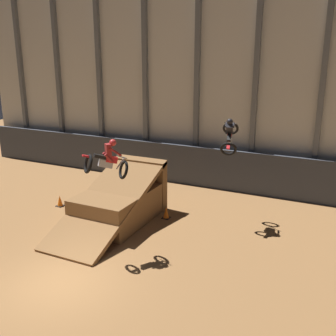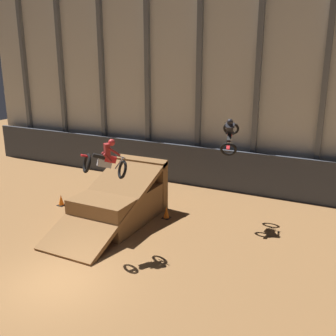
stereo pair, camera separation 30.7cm
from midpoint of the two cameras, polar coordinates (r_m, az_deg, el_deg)
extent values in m
plane|color=olive|center=(14.59, -15.87, -15.75)|extent=(60.00, 60.00, 0.00)
cube|color=beige|center=(23.27, 4.01, 11.57)|extent=(32.00, 0.12, 11.41)
cube|color=slate|center=(30.79, -20.72, 11.73)|extent=(0.28, 0.28, 11.41)
cube|color=slate|center=(28.46, -15.88, 11.86)|extent=(0.28, 0.28, 11.41)
cube|color=slate|center=(26.36, -10.23, 11.91)|extent=(0.28, 0.28, 11.41)
cube|color=slate|center=(24.54, -3.67, 11.82)|extent=(0.28, 0.28, 11.41)
cube|color=slate|center=(23.08, 3.82, 11.54)|extent=(0.28, 0.28, 11.41)
cube|color=slate|center=(22.05, 12.14, 11.00)|extent=(0.28, 0.28, 11.41)
cube|color=slate|center=(21.50, 21.03, 10.18)|extent=(0.28, 0.28, 11.41)
cube|color=#383D47|center=(23.35, 3.07, 0.32)|extent=(31.36, 0.20, 2.38)
cube|color=brown|center=(18.71, -7.48, -5.34)|extent=(2.76, 4.44, 1.49)
cube|color=brown|center=(20.12, -4.48, -2.19)|extent=(2.82, 0.50, 2.48)
cube|color=olive|center=(17.80, -9.21, -4.85)|extent=(2.82, 6.42, 2.67)
torus|color=black|center=(15.07, -7.06, -0.27)|extent=(0.77, 0.71, 0.73)
torus|color=black|center=(14.62, -12.10, 0.62)|extent=(0.77, 0.71, 0.73)
cube|color=#B7B7BC|center=(14.79, -9.62, 0.64)|extent=(0.50, 0.56, 0.42)
cube|color=red|center=(14.81, -8.82, 1.27)|extent=(0.46, 0.51, 0.36)
cube|color=black|center=(14.68, -10.25, 1.61)|extent=(0.48, 0.54, 0.28)
cube|color=red|center=(14.54, -12.24, 1.66)|extent=(0.34, 0.37, 0.16)
cylinder|color=#B7B7BC|center=(14.96, -7.47, 0.71)|extent=(0.29, 0.34, 0.46)
cylinder|color=black|center=(14.91, -7.39, 1.62)|extent=(0.63, 0.28, 0.04)
cube|color=maroon|center=(14.70, -9.27, 2.52)|extent=(0.34, 0.32, 0.50)
sphere|color=red|center=(14.69, -8.61, 3.65)|extent=(0.41, 0.42, 0.32)
cylinder|color=maroon|center=(14.87, -9.42, 1.62)|extent=(0.30, 0.34, 0.40)
cylinder|color=maroon|center=(14.65, -9.16, 1.40)|extent=(0.30, 0.34, 0.40)
cylinder|color=maroon|center=(14.93, -8.57, 2.56)|extent=(0.35, 0.41, 0.38)
cylinder|color=maroon|center=(14.63, -8.20, 2.30)|extent=(0.35, 0.41, 0.38)
torus|color=black|center=(18.35, 8.61, 5.71)|extent=(0.82, 0.62, 0.69)
torus|color=black|center=(17.30, 8.26, 2.75)|extent=(0.82, 0.62, 0.69)
cube|color=#B7B7BC|center=(17.70, 8.43, 4.46)|extent=(0.32, 0.62, 0.50)
cube|color=red|center=(17.70, 8.47, 5.31)|extent=(0.31, 0.53, 0.43)
cube|color=black|center=(17.38, 8.37, 4.51)|extent=(0.29, 0.57, 0.38)
cube|color=red|center=(17.05, 8.23, 3.17)|extent=(0.22, 0.37, 0.23)
cylinder|color=#B7B7BC|center=(18.05, 8.57, 5.93)|extent=(0.08, 0.14, 0.55)
cylinder|color=black|center=(17.87, 8.56, 6.44)|extent=(0.65, 0.21, 0.04)
cube|color=black|center=(17.35, 8.42, 5.64)|extent=(0.39, 0.54, 0.47)
sphere|color=black|center=(17.23, 8.45, 6.67)|extent=(0.34, 0.41, 0.35)
cylinder|color=black|center=(17.57, 8.04, 5.14)|extent=(0.21, 0.44, 0.15)
cylinder|color=black|center=(17.56, 8.83, 5.09)|extent=(0.21, 0.44, 0.15)
cylinder|color=black|center=(17.53, 7.96, 6.22)|extent=(0.20, 0.53, 0.16)
cylinder|color=black|center=(17.51, 9.01, 6.17)|extent=(0.20, 0.53, 0.16)
cube|color=black|center=(19.00, -0.73, -7.23)|extent=(0.36, 0.36, 0.03)
cone|color=orange|center=(18.89, -0.73, -6.42)|extent=(0.28, 0.28, 0.55)
cube|color=black|center=(21.22, -15.77, -5.30)|extent=(0.36, 0.36, 0.03)
cone|color=orange|center=(21.12, -15.83, -4.57)|extent=(0.28, 0.28, 0.55)
camera|label=1|loc=(0.15, -90.50, -0.15)|focal=42.00mm
camera|label=2|loc=(0.15, 89.50, 0.15)|focal=42.00mm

